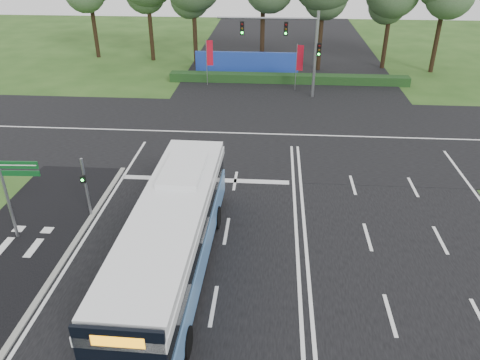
# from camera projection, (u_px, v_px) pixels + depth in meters

# --- Properties ---
(ground) EXTENTS (120.00, 120.00, 0.00)m
(ground) POSITION_uv_depth(u_px,v_px,m) (296.00, 235.00, 21.97)
(ground) COLOR #274A18
(ground) RESTS_ON ground
(road_main) EXTENTS (20.00, 120.00, 0.04)m
(road_main) POSITION_uv_depth(u_px,v_px,m) (296.00, 234.00, 21.96)
(road_main) COLOR black
(road_main) RESTS_ON ground
(road_cross) EXTENTS (120.00, 14.00, 0.05)m
(road_cross) POSITION_uv_depth(u_px,v_px,m) (291.00, 135.00, 32.48)
(road_cross) COLOR black
(road_cross) RESTS_ON ground
(bike_path) EXTENTS (5.00, 18.00, 0.06)m
(bike_path) POSITION_uv_depth(u_px,v_px,m) (7.00, 262.00, 20.13)
(bike_path) COLOR black
(bike_path) RESTS_ON ground
(kerb_strip) EXTENTS (0.25, 18.00, 0.12)m
(kerb_strip) POSITION_uv_depth(u_px,v_px,m) (61.00, 264.00, 19.96)
(kerb_strip) COLOR gray
(kerb_strip) RESTS_ON ground
(city_bus) EXTENTS (2.94, 12.79, 3.66)m
(city_bus) POSITION_uv_depth(u_px,v_px,m) (172.00, 238.00, 18.56)
(city_bus) COLOR #5587C5
(city_bus) RESTS_ON ground
(pedestrian_signal) EXTENTS (0.29, 0.41, 3.18)m
(pedestrian_signal) POSITION_uv_depth(u_px,v_px,m) (86.00, 186.00, 22.53)
(pedestrian_signal) COLOR gray
(pedestrian_signal) RESTS_ON ground
(street_sign) EXTENTS (1.79, 0.18, 4.59)m
(street_sign) POSITION_uv_depth(u_px,v_px,m) (12.00, 184.00, 20.42)
(street_sign) COLOR gray
(street_sign) RESTS_ON ground
(banner_flag_left) EXTENTS (0.60, 0.18, 4.12)m
(banner_flag_left) POSITION_uv_depth(u_px,v_px,m) (209.00, 56.00, 41.52)
(banner_flag_left) COLOR gray
(banner_flag_left) RESTS_ON ground
(banner_flag_mid) EXTENTS (0.59, 0.18, 4.06)m
(banner_flag_mid) POSITION_uv_depth(u_px,v_px,m) (299.00, 60.00, 40.13)
(banner_flag_mid) COLOR gray
(banner_flag_mid) RESTS_ON ground
(traffic_light_gantry) EXTENTS (8.41, 0.28, 7.00)m
(traffic_light_gantry) POSITION_uv_depth(u_px,v_px,m) (294.00, 41.00, 37.72)
(traffic_light_gantry) COLOR gray
(traffic_light_gantry) RESTS_ON ground
(hedge) EXTENTS (22.00, 1.20, 0.80)m
(hedge) POSITION_uv_depth(u_px,v_px,m) (288.00, 79.00, 43.27)
(hedge) COLOR #133415
(hedge) RESTS_ON ground
(blue_hoarding) EXTENTS (10.00, 0.30, 2.20)m
(blue_hoarding) POSITION_uv_depth(u_px,v_px,m) (247.00, 63.00, 45.39)
(blue_hoarding) COLOR #1D3CA1
(blue_hoarding) RESTS_ON ground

